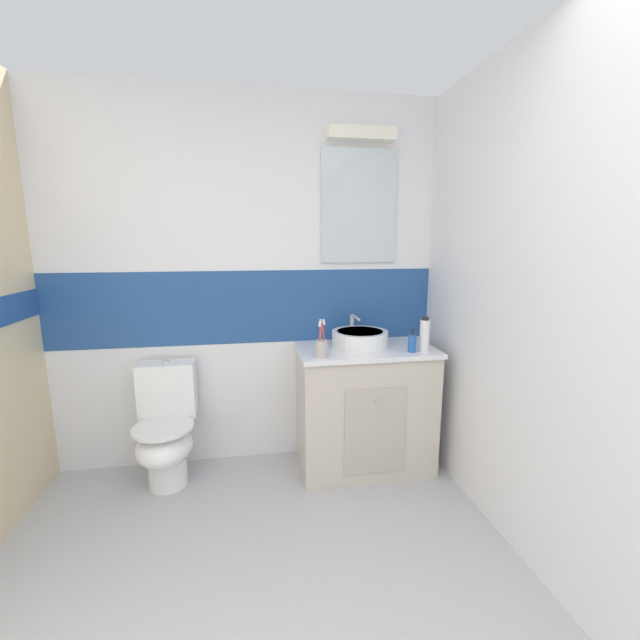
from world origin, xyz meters
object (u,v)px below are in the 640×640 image
Objects in this scene: sink_basin at (360,338)px; shampoo_bottle_tall at (425,335)px; toilet at (166,430)px; toothbrush_cup at (321,347)px; soap_dispenser at (412,343)px.

shampoo_bottle_tall is (0.37, -0.19, 0.05)m from sink_basin.
shampoo_bottle_tall reaches higher than sink_basin.
toilet is 1.14m from toothbrush_cup.
soap_dispenser is at bearing -6.33° from toilet.
shampoo_bottle_tall reaches higher than soap_dispenser.
sink_basin is at bearing 146.38° from soap_dispenser.
toilet is 3.49× the size of shampoo_bottle_tall.
toilet is (-1.27, -0.02, -0.54)m from sink_basin.
shampoo_bottle_tall reaches higher than toilet.
toilet is 5.10× the size of soap_dispenser.
shampoo_bottle_tall is at bearing 0.62° from soap_dispenser.
soap_dispenser is at bearing -33.62° from sink_basin.
toothbrush_cup is 0.67m from shampoo_bottle_tall.
toilet is 1.67m from soap_dispenser.
sink_basin is 2.72× the size of soap_dispenser.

